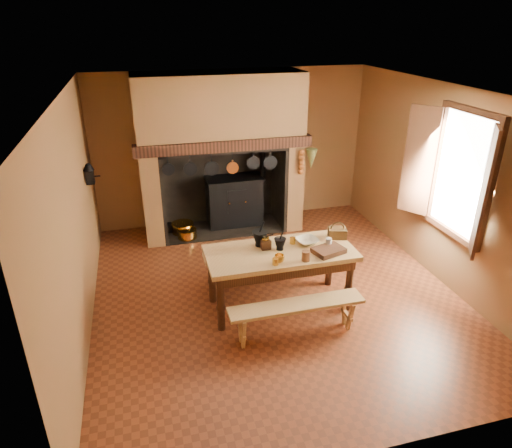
{
  "coord_description": "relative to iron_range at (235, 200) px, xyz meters",
  "views": [
    {
      "loc": [
        -1.67,
        -5.3,
        3.64
      ],
      "look_at": [
        -0.2,
        0.3,
        0.97
      ],
      "focal_mm": 32.0,
      "sensor_mm": 36.0,
      "label": 1
    }
  ],
  "objects": [
    {
      "name": "wall_right",
      "position": [
        2.54,
        -2.45,
        0.92
      ],
      "size": [
        0.02,
        5.5,
        2.8
      ],
      "primitive_type": "cube",
      "color": "brown",
      "rests_on": "floor"
    },
    {
      "name": "bench_front",
      "position": [
        0.01,
        -3.44,
        -0.13
      ],
      "size": [
        1.68,
        0.29,
        0.47
      ],
      "color": "tan",
      "rests_on": "floor"
    },
    {
      "name": "wall_front",
      "position": [
        0.04,
        -5.2,
        0.92
      ],
      "size": [
        5.0,
        0.02,
        2.8
      ],
      "primitive_type": "cube",
      "color": "brown",
      "rests_on": "floor"
    },
    {
      "name": "brass_cup",
      "position": [
        -0.09,
        -3.04,
        0.41
      ],
      "size": [
        0.13,
        0.13,
        0.1
      ],
      "primitive_type": "imported",
      "rotation": [
        0.0,
        0.0,
        0.0
      ],
      "color": "gold",
      "rests_on": "work_table"
    },
    {
      "name": "stoneware_crock",
      "position": [
        0.24,
        -3.09,
        0.42
      ],
      "size": [
        0.12,
        0.12,
        0.13
      ],
      "primitive_type": "cylinder",
      "rotation": [
        0.0,
        0.0,
        0.15
      ],
      "color": "brown",
      "rests_on": "work_table"
    },
    {
      "name": "onion_string",
      "position": [
        1.04,
        -0.66,
        0.85
      ],
      "size": [
        0.12,
        0.1,
        0.46
      ],
      "primitive_type": null,
      "color": "#A7631F",
      "rests_on": "chimney_breast"
    },
    {
      "name": "hanging_pans",
      "position": [
        -0.3,
        -0.64,
        0.88
      ],
      "size": [
        1.92,
        0.29,
        0.27
      ],
      "color": "black",
      "rests_on": "chimney_breast"
    },
    {
      "name": "mortar_small",
      "position": [
        0.02,
        -2.73,
        0.45
      ],
      "size": [
        0.16,
        0.16,
        0.27
      ],
      "rotation": [
        0.0,
        0.0,
        -0.01
      ],
      "color": "black",
      "rests_on": "work_table"
    },
    {
      "name": "mortar_large",
      "position": [
        -0.21,
        -2.55,
        0.47
      ],
      "size": [
        0.21,
        0.21,
        0.35
      ],
      "rotation": [
        0.0,
        0.0,
        -0.09
      ],
      "color": "black",
      "rests_on": "work_table"
    },
    {
      "name": "brass_mug_b",
      "position": [
        0.23,
        -2.61,
        0.4
      ],
      "size": [
        0.08,
        0.08,
        0.09
      ],
      "primitive_type": "cylinder",
      "rotation": [
        0.0,
        0.0,
        -0.01
      ],
      "color": "gold",
      "rests_on": "work_table"
    },
    {
      "name": "iron_range",
      "position": [
        0.0,
        0.0,
        0.0
      ],
      "size": [
        1.12,
        0.55,
        1.6
      ],
      "color": "black",
      "rests_on": "floor"
    },
    {
      "name": "herb_bunch",
      "position": [
        1.22,
        -0.66,
        0.9
      ],
      "size": [
        0.2,
        0.2,
        0.35
      ],
      "primitive_type": "cone",
      "rotation": [
        3.14,
        0.0,
        0.0
      ],
      "color": "#5C6931",
      "rests_on": "chimney_breast"
    },
    {
      "name": "chimney_breast",
      "position": [
        -0.26,
        -0.14,
        1.33
      ],
      "size": [
        2.95,
        0.96,
        2.8
      ],
      "color": "brown",
      "rests_on": "floor"
    },
    {
      "name": "window",
      "position": [
        2.39,
        -2.85,
        1.22
      ],
      "size": [
        0.39,
        1.75,
        1.76
      ],
      "color": "white",
      "rests_on": "wall_right"
    },
    {
      "name": "mixing_bowl",
      "position": [
        0.42,
        -2.66,
        0.39
      ],
      "size": [
        0.33,
        0.33,
        0.07
      ],
      "primitive_type": "imported",
      "rotation": [
        0.0,
        0.0,
        0.16
      ],
      "color": "beige",
      "rests_on": "work_table"
    },
    {
      "name": "wicker_basket",
      "position": [
        0.88,
        -2.59,
        0.43
      ],
      "size": [
        0.28,
        0.24,
        0.23
      ],
      "rotation": [
        0.0,
        0.0,
        -0.29
      ],
      "color": "#493116",
      "rests_on": "work_table"
    },
    {
      "name": "bench_back",
      "position": [
        0.01,
        -2.1,
        -0.1
      ],
      "size": [
        1.84,
        0.32,
        0.52
      ],
      "color": "tan",
      "rests_on": "floor"
    },
    {
      "name": "wooden_tray",
      "position": [
        0.59,
        -2.97,
        0.39
      ],
      "size": [
        0.45,
        0.38,
        0.07
      ],
      "primitive_type": "cube",
      "rotation": [
        0.0,
        0.0,
        0.29
      ],
      "color": "#3C2013",
      "rests_on": "work_table"
    },
    {
      "name": "brass_mug_a",
      "position": [
        -0.16,
        -3.09,
        0.4
      ],
      "size": [
        0.1,
        0.1,
        0.09
      ],
      "primitive_type": "cylinder",
      "rotation": [
        0.0,
        0.0,
        0.43
      ],
      "color": "gold",
      "rests_on": "work_table"
    },
    {
      "name": "floor",
      "position": [
        0.04,
        -2.45,
        -0.48
      ],
      "size": [
        5.5,
        5.5,
        0.0
      ],
      "primitive_type": "plane",
      "color": "brown",
      "rests_on": "ground"
    },
    {
      "name": "wall_left",
      "position": [
        -2.46,
        -2.45,
        0.92
      ],
      "size": [
        0.02,
        5.5,
        2.8
      ],
      "primitive_type": "cube",
      "color": "brown",
      "rests_on": "floor"
    },
    {
      "name": "coffee_grinder",
      "position": [
        -0.16,
        -2.65,
        0.43
      ],
      "size": [
        0.17,
        0.13,
        0.2
      ],
      "rotation": [
        0.0,
        0.0,
        0.02
      ],
      "color": "#3C2013",
      "rests_on": "work_table"
    },
    {
      "name": "glass_jar",
      "position": [
        0.65,
        -2.84,
        0.43
      ],
      "size": [
        0.1,
        0.1,
        0.14
      ],
      "primitive_type": "cylinder",
      "rotation": [
        0.0,
        0.0,
        -0.37
      ],
      "color": "beige",
      "rests_on": "work_table"
    },
    {
      "name": "hearth_pans",
      "position": [
        -1.01,
        -0.23,
        -0.39
      ],
      "size": [
        0.51,
        0.62,
        0.2
      ],
      "color": "gold",
      "rests_on": "floor"
    },
    {
      "name": "work_table",
      "position": [
        0.01,
        -2.76,
        0.23
      ],
      "size": [
        1.94,
        0.86,
        0.84
      ],
      "color": "tan",
      "rests_on": "floor"
    },
    {
      "name": "ceiling",
      "position": [
        0.04,
        -2.45,
        2.32
      ],
      "size": [
        5.5,
        5.5,
        0.0
      ],
      "primitive_type": "plane",
      "rotation": [
        3.14,
        0.0,
        0.0
      ],
      "color": "silver",
      "rests_on": "back_wall"
    },
    {
      "name": "back_wall",
      "position": [
        0.04,
        0.3,
        0.92
      ],
      "size": [
        5.0,
        0.02,
        2.8
      ],
      "primitive_type": "cube",
      "color": "brown",
      "rests_on": "floor"
    },
    {
      "name": "wall_coffee_mill",
      "position": [
        -2.38,
        -0.9,
        1.03
      ],
      "size": [
        0.23,
        0.16,
        0.31
      ],
      "color": "black",
      "rests_on": "wall_left"
    }
  ]
}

